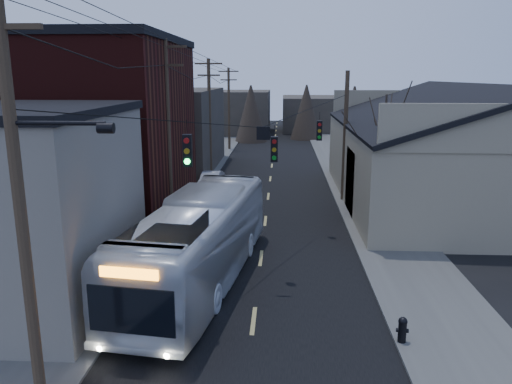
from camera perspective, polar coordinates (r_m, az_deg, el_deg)
road_surface at (r=38.48m, az=1.58°, el=0.91°), size 9.00×110.00×0.02m
sidewalk_left at (r=39.17m, az=-7.97°, el=1.08°), size 4.00×110.00×0.12m
sidewalk_right at (r=38.87m, az=11.20°, el=0.86°), size 4.00×110.00×0.12m
building_clapboard at (r=19.88m, az=-27.00°, el=-1.97°), size 8.00×8.00×7.00m
building_brick at (r=29.84m, az=-18.58°, el=6.36°), size 10.00×12.00×10.00m
building_left_far at (r=45.06m, az=-10.46°, el=7.00°), size 9.00×14.00×7.00m
warehouse at (r=35.20m, az=23.09°, el=3.14°), size 16.16×20.60×7.73m
building_far_left at (r=73.10m, az=-2.47°, el=9.12°), size 10.00×12.00×6.00m
building_far_right at (r=78.04m, az=7.55°, el=8.91°), size 12.00×14.00×5.00m
bare_tree at (r=28.53m, az=14.29°, el=3.51°), size 0.40×0.40×7.20m
utility_lines at (r=32.15m, az=-4.24°, el=7.37°), size 11.24×45.28×10.50m
bus at (r=20.07m, az=-6.58°, el=-5.61°), size 4.70×12.96×3.53m
parked_car at (r=36.94m, az=-5.17°, el=1.32°), size 1.62×3.89×1.25m
fire_hydrant at (r=16.64m, az=16.39°, el=-14.75°), size 0.39×0.28×0.82m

